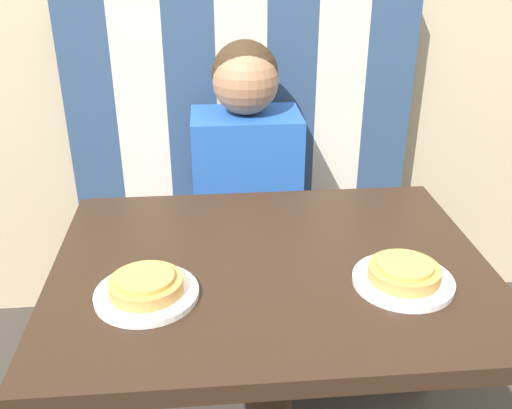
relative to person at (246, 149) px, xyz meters
The scene contains 8 objects.
booth_seat 0.53m from the person, 90.00° to the right, with size 1.12×0.55×0.43m.
booth_backrest 0.23m from the person, 90.00° to the left, with size 1.12×0.09×0.75m.
dining_table 0.68m from the person, 90.00° to the right, with size 0.84×0.65×0.76m.
person is the anchor object (origin of this frame).
plate_left 0.80m from the person, 106.81° to the right, with size 0.18×0.18×0.01m.
plate_right 0.80m from the person, 73.19° to the right, with size 0.18×0.18×0.01m.
pizza_left 0.80m from the person, 106.81° to the right, with size 0.13×0.13×0.03m.
pizza_right 0.80m from the person, 73.19° to the right, with size 0.13×0.13×0.03m.
Camera 1 is at (-0.11, -0.94, 1.35)m, focal length 40.00 mm.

